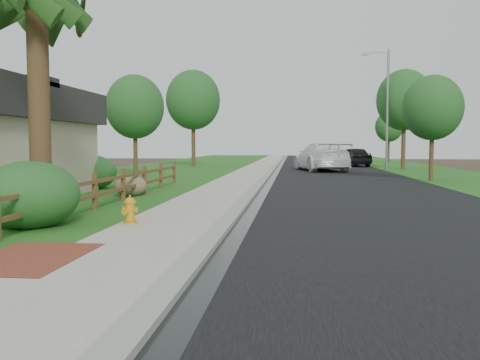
# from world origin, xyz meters

# --- Properties ---
(ground) EXTENTS (120.00, 120.00, 0.00)m
(ground) POSITION_xyz_m (0.00, 0.00, 0.00)
(ground) COLOR #32251B
(road) EXTENTS (8.00, 90.00, 0.02)m
(road) POSITION_xyz_m (4.60, 35.00, 0.01)
(road) COLOR black
(road) RESTS_ON ground
(curb) EXTENTS (0.40, 90.00, 0.12)m
(curb) POSITION_xyz_m (0.40, 35.00, 0.06)
(curb) COLOR gray
(curb) RESTS_ON ground
(wet_gutter) EXTENTS (0.50, 90.00, 0.00)m
(wet_gutter) POSITION_xyz_m (0.75, 35.00, 0.02)
(wet_gutter) COLOR black
(wet_gutter) RESTS_ON road
(sidewalk) EXTENTS (2.20, 90.00, 0.10)m
(sidewalk) POSITION_xyz_m (-0.90, 35.00, 0.05)
(sidewalk) COLOR #9D9588
(sidewalk) RESTS_ON ground
(grass_strip) EXTENTS (1.60, 90.00, 0.06)m
(grass_strip) POSITION_xyz_m (-2.80, 35.00, 0.03)
(grass_strip) COLOR #275718
(grass_strip) RESTS_ON ground
(lawn_near) EXTENTS (9.00, 90.00, 0.04)m
(lawn_near) POSITION_xyz_m (-8.00, 35.00, 0.02)
(lawn_near) COLOR #275718
(lawn_near) RESTS_ON ground
(verge_far) EXTENTS (6.00, 90.00, 0.04)m
(verge_far) POSITION_xyz_m (11.50, 35.00, 0.02)
(verge_far) COLOR #275718
(verge_far) RESTS_ON ground
(brick_patch) EXTENTS (1.60, 2.40, 0.11)m
(brick_patch) POSITION_xyz_m (-2.20, -1.00, 0.06)
(brick_patch) COLOR brown
(brick_patch) RESTS_ON ground
(ranch_fence) EXTENTS (0.12, 16.92, 1.10)m
(ranch_fence) POSITION_xyz_m (-3.60, 6.40, 0.62)
(ranch_fence) COLOR #4E301A
(ranch_fence) RESTS_ON ground
(fire_hydrant) EXTENTS (0.43, 0.35, 0.66)m
(fire_hydrant) POSITION_xyz_m (-1.70, 2.52, 0.40)
(fire_hydrant) COLOR gold
(fire_hydrant) RESTS_ON sidewalk
(white_suv) EXTENTS (4.27, 7.37, 2.01)m
(white_suv) POSITION_xyz_m (3.95, 28.49, 1.02)
(white_suv) COLOR white
(white_suv) RESTS_ON road
(dark_car_mid) EXTENTS (2.95, 5.18, 1.66)m
(dark_car_mid) POSITION_xyz_m (7.20, 36.59, 0.85)
(dark_car_mid) COLOR black
(dark_car_mid) RESTS_ON road
(dark_car_far) EXTENTS (2.99, 5.28, 1.65)m
(dark_car_far) POSITION_xyz_m (5.13, 43.11, 0.84)
(dark_car_far) COLOR black
(dark_car_far) RESTS_ON road
(streetlight) EXTENTS (2.01, 0.22, 8.70)m
(streetlight) POSITION_xyz_m (8.54, 29.19, 4.93)
(streetlight) COLOR gray
(streetlight) RESTS_ON ground
(boulder) EXTENTS (1.41, 1.19, 0.81)m
(boulder) POSITION_xyz_m (-3.90, 9.24, 0.41)
(boulder) COLOR brown
(boulder) RESTS_ON ground
(shrub_a) EXTENTS (1.83, 1.83, 1.08)m
(shrub_a) POSITION_xyz_m (-3.90, 2.26, 0.54)
(shrub_a) COLOR #1C4E22
(shrub_a) RESTS_ON ground
(shrub_b) EXTENTS (2.73, 2.73, 1.53)m
(shrub_b) POSITION_xyz_m (-3.90, 2.19, 0.77)
(shrub_b) COLOR #1C4E22
(shrub_b) RESTS_ON ground
(shrub_c) EXTENTS (2.60, 2.60, 1.46)m
(shrub_c) POSITION_xyz_m (-6.50, 5.35, 0.73)
(shrub_c) COLOR #1C4E22
(shrub_c) RESTS_ON ground
(shrub_d) EXTENTS (2.50, 2.50, 1.46)m
(shrub_d) POSITION_xyz_m (-6.50, 11.96, 0.73)
(shrub_d) COLOR #1C4E22
(shrub_d) RESTS_ON ground
(tree_near_left) EXTENTS (3.30, 3.30, 5.85)m
(tree_near_left) POSITION_xyz_m (-7.00, 19.63, 4.02)
(tree_near_left) COLOR #3D2C19
(tree_near_left) RESTS_ON ground
(tree_near_right) EXTENTS (3.02, 3.02, 5.43)m
(tree_near_right) POSITION_xyz_m (9.00, 18.28, 3.76)
(tree_near_right) COLOR #3D2C19
(tree_near_right) RESTS_ON ground
(tree_mid_left) EXTENTS (4.56, 4.56, 8.16)m
(tree_mid_left) POSITION_xyz_m (-6.46, 33.82, 5.63)
(tree_mid_left) COLOR #3D2C19
(tree_mid_left) RESTS_ON ground
(tree_mid_right) EXTENTS (4.14, 4.14, 7.50)m
(tree_mid_right) POSITION_xyz_m (10.20, 30.73, 5.21)
(tree_mid_right) COLOR #3D2C19
(tree_mid_right) RESTS_ON ground
(tree_far_right) EXTENTS (2.93, 2.93, 5.40)m
(tree_far_right) POSITION_xyz_m (11.99, 46.49, 3.77)
(tree_far_right) COLOR #3D2C19
(tree_far_right) RESTS_ON ground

